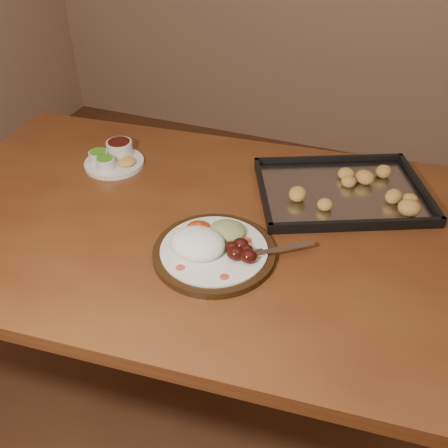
% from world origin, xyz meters
% --- Properties ---
extents(dining_table, '(1.57, 1.03, 0.75)m').
position_xyz_m(dining_table, '(-0.27, 0.14, 0.65)').
color(dining_table, brown).
rests_on(dining_table, ground).
extents(dinner_plate, '(0.36, 0.29, 0.07)m').
position_xyz_m(dinner_plate, '(-0.20, 0.03, 0.77)').
color(dinner_plate, black).
rests_on(dinner_plate, dining_table).
extents(condiment_saucer, '(0.18, 0.18, 0.06)m').
position_xyz_m(condiment_saucer, '(-0.62, 0.30, 0.77)').
color(condiment_saucer, silver).
rests_on(condiment_saucer, dining_table).
extents(baking_tray, '(0.54, 0.48, 0.05)m').
position_xyz_m(baking_tray, '(0.04, 0.38, 0.76)').
color(baking_tray, black).
rests_on(baking_tray, dining_table).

